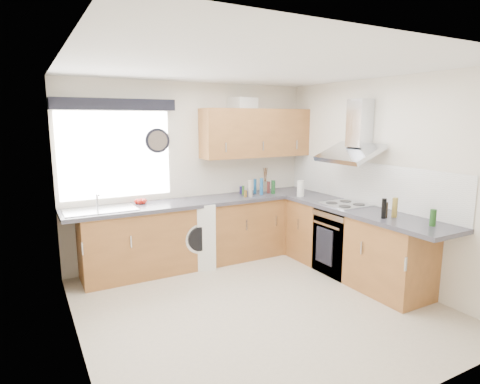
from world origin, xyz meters
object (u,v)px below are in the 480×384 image
washing_machine (191,233)px  oven (343,241)px  extractor_hood (354,138)px  upper_cabinets (256,133)px

washing_machine → oven: bearing=-18.0°
extractor_hood → oven: bearing=180.0°
oven → washing_machine: bearing=143.5°
oven → extractor_hood: 1.35m
extractor_hood → upper_cabinets: upper_cabinets is taller
oven → extractor_hood: size_ratio=1.09×
extractor_hood → washing_machine: 2.51m
upper_cabinets → washing_machine: size_ratio=1.90×
oven → extractor_hood: (0.10, -0.00, 1.34)m
extractor_hood → washing_machine: (-1.75, 1.22, -1.32)m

